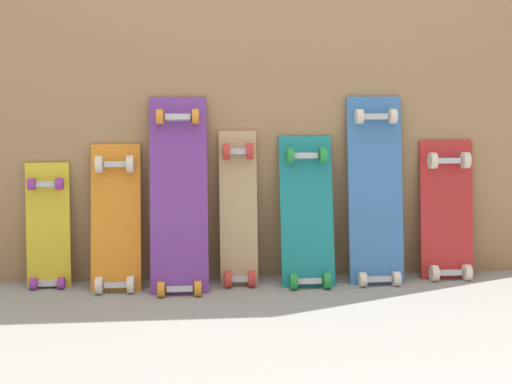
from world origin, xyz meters
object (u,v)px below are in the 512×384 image
(skateboard_yellow, at_px, (48,233))
(skateboard_orange, at_px, (116,225))
(skateboard_purple, at_px, (179,202))
(skateboard_natural, at_px, (239,215))
(skateboard_teal, at_px, (307,218))
(skateboard_blue, at_px, (376,198))
(skateboard_red, at_px, (447,216))

(skateboard_yellow, distance_m, skateboard_orange, 0.30)
(skateboard_yellow, bearing_deg, skateboard_purple, -8.14)
(skateboard_natural, xyz_separation_m, skateboard_teal, (0.29, -0.03, -0.01))
(skateboard_orange, xyz_separation_m, skateboard_blue, (1.10, 0.01, 0.10))
(skateboard_yellow, height_order, skateboard_orange, skateboard_orange)
(skateboard_yellow, bearing_deg, skateboard_red, -0.49)
(skateboard_purple, bearing_deg, skateboard_blue, 2.55)
(skateboard_teal, distance_m, skateboard_blue, 0.31)
(skateboard_red, bearing_deg, skateboard_orange, -178.54)
(skateboard_yellow, xyz_separation_m, skateboard_teal, (1.09, -0.05, 0.06))
(skateboard_yellow, height_order, skateboard_purple, skateboard_purple)
(skateboard_yellow, relative_size, skateboard_natural, 0.83)
(skateboard_blue, height_order, skateboard_red, skateboard_blue)
(skateboard_yellow, height_order, skateboard_blue, skateboard_blue)
(skateboard_blue, bearing_deg, skateboard_teal, -177.76)
(skateboard_orange, bearing_deg, skateboard_purple, -5.97)
(skateboard_blue, bearing_deg, skateboard_natural, 178.31)
(skateboard_teal, relative_size, skateboard_red, 1.04)
(skateboard_natural, relative_size, skateboard_blue, 0.83)
(skateboard_orange, relative_size, skateboard_red, 1.00)
(skateboard_orange, xyz_separation_m, skateboard_purple, (0.26, -0.03, 0.09))
(skateboard_purple, distance_m, skateboard_red, 1.18)
(skateboard_yellow, xyz_separation_m, skateboard_natural, (0.80, -0.02, 0.07))
(skateboard_orange, bearing_deg, skateboard_red, 1.46)
(skateboard_teal, bearing_deg, skateboard_red, 3.52)
(skateboard_purple, distance_m, skateboard_natural, 0.27)
(skateboard_orange, xyz_separation_m, skateboard_red, (1.43, 0.04, 0.00))
(skateboard_natural, bearing_deg, skateboard_orange, -176.99)
(skateboard_yellow, height_order, skateboard_natural, skateboard_natural)
(skateboard_yellow, xyz_separation_m, skateboard_red, (1.72, -0.01, 0.05))
(skateboard_orange, xyz_separation_m, skateboard_natural, (0.52, 0.03, 0.03))
(skateboard_yellow, bearing_deg, skateboard_blue, -1.71)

